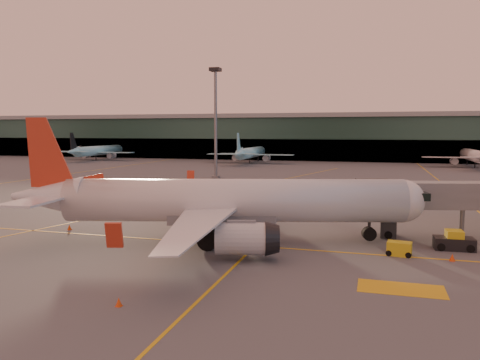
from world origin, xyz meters
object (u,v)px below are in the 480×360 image
(gpu_cart, at_px, (399,249))
(pushback_tug, at_px, (454,242))
(main_airplane, at_px, (220,202))
(catering_truck, at_px, (245,203))

(gpu_cart, bearing_deg, pushback_tug, 44.76)
(pushback_tug, bearing_deg, gpu_cart, -146.46)
(gpu_cart, xyz_separation_m, pushback_tug, (5.06, 3.67, 0.14))
(main_airplane, height_order, pushback_tug, main_airplane)
(main_airplane, bearing_deg, catering_truck, 78.16)
(main_airplane, bearing_deg, gpu_cart, -15.83)
(gpu_cart, height_order, pushback_tug, pushback_tug)
(main_airplane, xyz_separation_m, gpu_cart, (17.03, -0.31, -3.44))
(main_airplane, relative_size, pushback_tug, 11.13)
(gpu_cart, distance_m, pushback_tug, 6.26)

